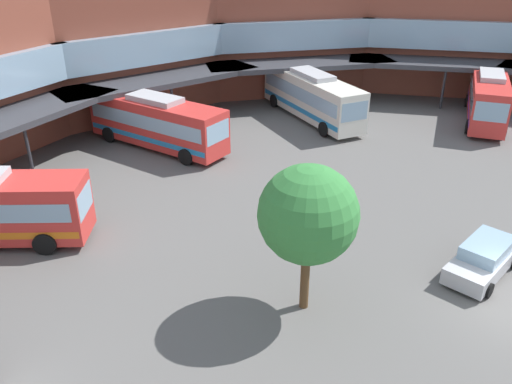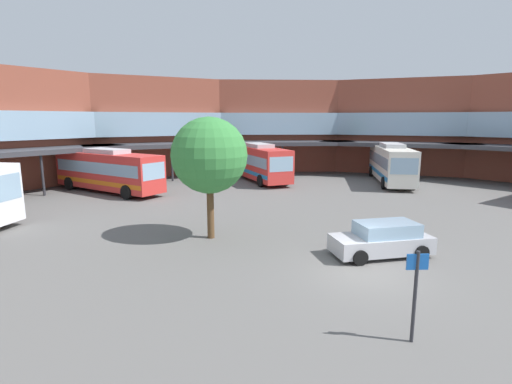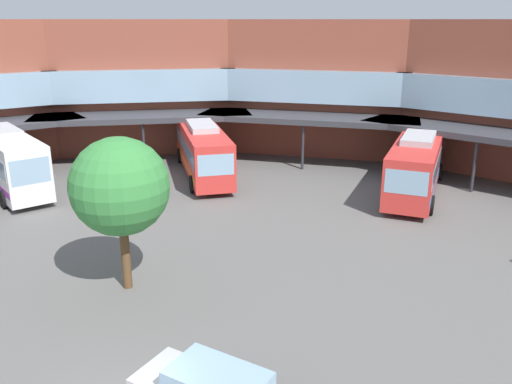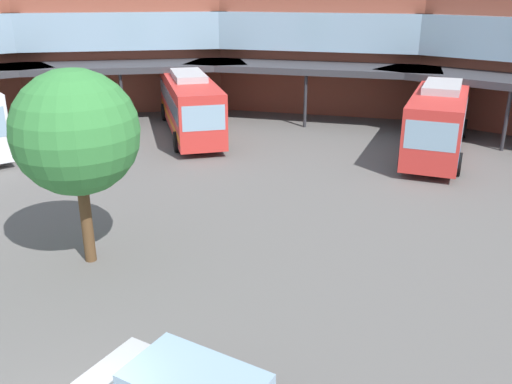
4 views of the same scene
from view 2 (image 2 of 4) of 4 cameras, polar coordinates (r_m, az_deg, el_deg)
The scene contains 8 objects.
ground_plane at distance 16.49m, azimuth 15.53°, elevation -11.38°, with size 116.69×116.69×0.00m, color #605E5B.
station_building at distance 33.06m, azimuth -1.43°, elevation 9.10°, with size 73.45×43.67×10.34m.
bus_1 at distance 38.93m, azimuth 0.42°, elevation 4.41°, with size 3.64×10.83×3.68m.
bus_3 at distance 34.95m, azimuth -20.73°, elevation 2.98°, with size 9.14×9.97×3.64m.
bus_4 at distance 39.85m, azimuth 19.06°, elevation 4.04°, with size 6.99×11.51×3.78m.
parked_car at distance 18.55m, azimuth 17.92°, elevation -6.62°, with size 4.50×2.22×1.53m.
plaza_tree at distance 19.72m, azimuth -6.81°, elevation 5.26°, with size 3.82×3.82×6.18m.
stop_sign_post at distance 11.67m, azimuth 22.21°, elevation -12.72°, with size 0.59×0.17×2.63m.
Camera 2 is at (-8.15, -12.99, 6.07)m, focal length 27.48 mm.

